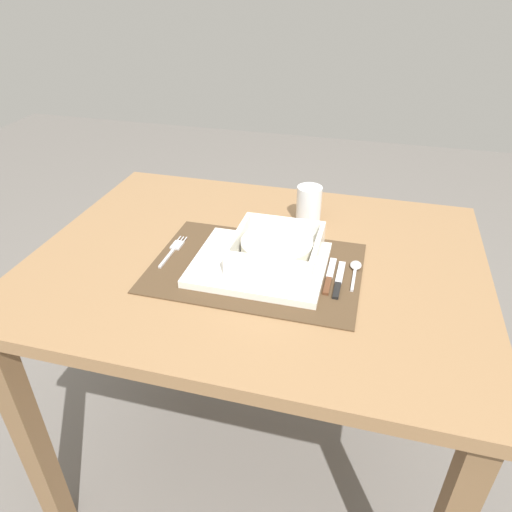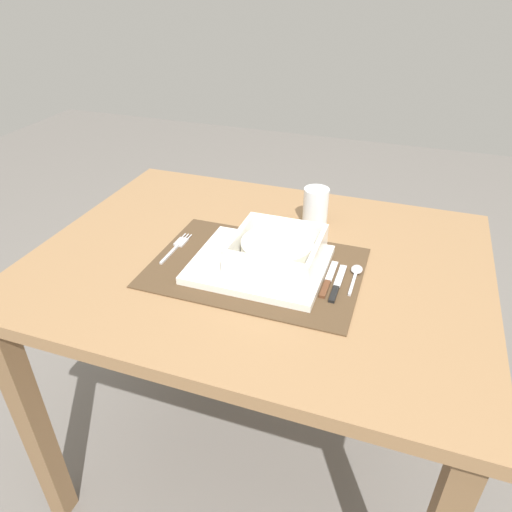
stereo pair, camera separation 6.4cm
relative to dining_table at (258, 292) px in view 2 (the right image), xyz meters
The scene contains 10 objects.
ground_plane 0.61m from the dining_table, ahead, with size 6.00×6.00×0.00m, color slate.
dining_table is the anchor object (origin of this frame).
placemat 0.11m from the dining_table, 77.82° to the right, with size 0.44×0.31×0.00m, color #4C3823.
serving_plate 0.12m from the dining_table, 68.35° to the right, with size 0.28×0.23×0.02m, color white.
porridge_bowl 0.15m from the dining_table, 30.27° to the right, with size 0.18×0.18×0.06m.
fork 0.21m from the dining_table, behind, with size 0.02×0.13×0.00m.
spoon 0.24m from the dining_table, ahead, with size 0.02×0.11×0.01m.
butter_knife 0.22m from the dining_table, 17.33° to the right, with size 0.01×0.13×0.01m.
bread_knife 0.20m from the dining_table, 16.63° to the right, with size 0.01×0.13×0.01m.
drinking_glass 0.25m from the dining_table, 67.06° to the left, with size 0.06×0.06×0.09m.
Camera 2 is at (0.29, -0.84, 1.26)m, focal length 33.15 mm.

